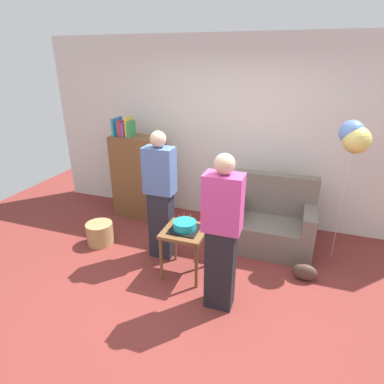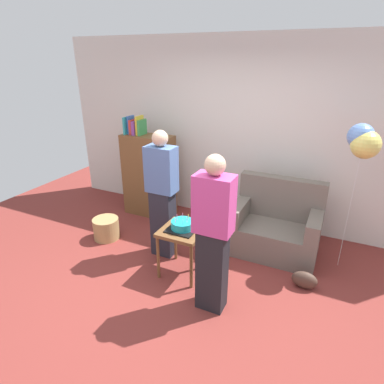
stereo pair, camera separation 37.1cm
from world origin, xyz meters
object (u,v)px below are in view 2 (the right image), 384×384
Objects in this scene: bookshelf at (149,174)px; balloon_bunch at (364,141)px; side_table at (183,236)px; person_blowing_candles at (162,195)px; wicker_basket at (106,228)px; couch at (275,227)px; birthday_cake at (182,225)px; handbag at (304,280)px; person_holding_cake at (213,236)px.

bookshelf is 0.90× the size of balloon_bunch.
side_table is 0.59m from person_blowing_candles.
bookshelf reaches higher than wicker_basket.
person_blowing_candles is at bearing -49.36° from bookshelf.
balloon_bunch reaches higher than couch.
side_table is 0.14m from birthday_cake.
side_table is 1.83× the size of birthday_cake.
birthday_cake is at bearing -166.14° from handbag.
bookshelf is 0.97× the size of person_blowing_candles.
person_holding_cake is (0.93, -0.64, 0.00)m from person_blowing_candles.
couch is 1.30m from side_table.
side_table reaches higher than handbag.
side_table is at bearing -16.30° from person_holding_cake.
side_table is 0.33× the size of balloon_bunch.
person_blowing_candles is at bearing 147.18° from birthday_cake.
couch is 1.46m from person_holding_cake.
side_table is 2.09× the size of handbag.
person_blowing_candles and person_holding_cake have the same top height.
birthday_cake is at bearing -44.65° from bookshelf.
person_holding_cake reaches higher than wicker_basket.
balloon_bunch is (1.16, 1.35, 0.73)m from person_holding_cake.
couch is at bearing -178.94° from balloon_bunch.
handbag is at bearing -119.89° from person_holding_cake.
person_holding_cake is (1.73, -1.57, 0.16)m from bookshelf.
bookshelf is at bearing -22.65° from person_holding_cake.
wicker_basket is 0.21× the size of balloon_bunch.
balloon_bunch is (1.68, 0.97, 1.07)m from side_table.
side_table is 0.72m from person_holding_cake.
couch reaches higher than handbag.
birthday_cake is 1.45m from wicker_basket.
person_blowing_candles is 4.53× the size of wicker_basket.
wicker_basket is (-1.34, 0.24, -0.35)m from side_table.
couch is at bearing -85.22° from person_holding_cake.
balloon_bunch is (2.89, -0.23, 0.89)m from bookshelf.
person_blowing_candles is (-0.41, 0.27, 0.34)m from side_table.
person_blowing_candles is at bearing 1.54° from wicker_basket.
person_blowing_candles is 1.00× the size of person_holding_cake.
person_holding_cake is at bearing -139.50° from handbag.
birthday_cake is 0.89× the size of wicker_basket.
person_holding_cake is at bearing -50.30° from person_blowing_candles.
handbag is at bearing 13.86° from side_table.
bookshelf is 2.76m from handbag.
bookshelf is 0.97× the size of person_holding_cake.
couch is 0.63× the size of balloon_bunch.
side_table is 0.36× the size of person_holding_cake.
bookshelf is at bearing 114.92° from person_blowing_candles.
person_holding_cake reaches higher than side_table.
bookshelf is 1.70m from birthday_cake.
balloon_bunch reaches higher than bookshelf.
person_holding_cake is (0.52, -0.38, 0.20)m from birthday_cake.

